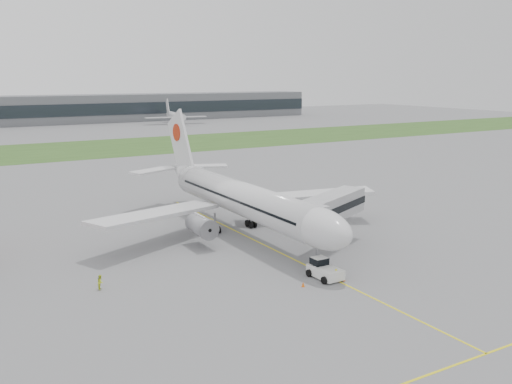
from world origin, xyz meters
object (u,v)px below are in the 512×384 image
airliner (240,197)px  ground_crew_near (336,275)px  pushback_tug (324,269)px  jet_bridge (327,210)px

airliner → ground_crew_near: size_ratio=34.29×
pushback_tug → airliner: bearing=86.6°
airliner → ground_crew_near: 24.64m
airliner → ground_crew_near: airliner is taller
pushback_tug → ground_crew_near: pushback_tug is taller
ground_crew_near → airliner: bearing=-110.5°
pushback_tug → ground_crew_near: 1.93m
jet_bridge → pushback_tug: bearing=-154.4°
jet_bridge → ground_crew_near: size_ratio=10.16×
pushback_tug → jet_bridge: jet_bridge is taller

